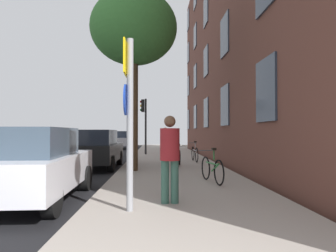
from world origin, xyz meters
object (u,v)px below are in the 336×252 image
(sign_post, at_px, (129,110))
(car_2, at_px, (121,140))
(tree_near, at_px, (134,29))
(car_1, at_px, (96,149))
(bicycle_0, at_px, (212,169))
(pedestrian_1, at_px, (165,143))
(bicycle_2, at_px, (195,153))
(traffic_light, at_px, (144,116))
(bicycle_1, at_px, (179,158))
(pedestrian_0, at_px, (170,153))
(car_0, at_px, (32,164))

(sign_post, distance_m, car_2, 23.71)
(tree_near, bearing_deg, car_2, 97.69)
(car_1, distance_m, car_2, 15.95)
(bicycle_0, relative_size, pedestrian_1, 1.06)
(tree_near, height_order, bicycle_2, tree_near)
(car_1, bearing_deg, traffic_light, 74.98)
(tree_near, xyz_separation_m, bicycle_1, (1.78, 1.27, -4.89))
(tree_near, distance_m, bicycle_0, 6.12)
(bicycle_2, xyz_separation_m, car_2, (-5.09, 14.24, 0.33))
(traffic_light, relative_size, tree_near, 0.53)
(bicycle_0, bearing_deg, pedestrian_0, -117.77)
(pedestrian_0, bearing_deg, bicycle_1, 84.06)
(bicycle_2, bearing_deg, traffic_light, 117.98)
(bicycle_0, bearing_deg, traffic_light, 101.70)
(tree_near, height_order, car_2, tree_near)
(pedestrian_0, bearing_deg, traffic_light, 94.25)
(car_2, bearing_deg, car_0, -88.68)
(sign_post, distance_m, traffic_light, 14.25)
(bicycle_2, xyz_separation_m, pedestrian_1, (-1.47, -1.17, 0.54))
(car_0, relative_size, car_1, 0.97)
(sign_post, xyz_separation_m, bicycle_2, (2.38, 9.29, -1.43))
(bicycle_2, relative_size, car_1, 0.41)
(bicycle_2, bearing_deg, sign_post, -104.40)
(car_1, xyz_separation_m, car_2, (-0.68, 15.93, 0.00))
(car_1, bearing_deg, bicycle_0, -48.02)
(pedestrian_0, height_order, car_0, pedestrian_0)
(pedestrian_0, bearing_deg, sign_post, -143.63)
(traffic_light, xyz_separation_m, pedestrian_0, (1.02, -13.67, -1.45))
(bicycle_1, distance_m, bicycle_2, 2.32)
(sign_post, height_order, car_1, sign_post)
(car_2, bearing_deg, bicycle_0, -76.87)
(tree_near, height_order, pedestrian_1, tree_near)
(sign_post, distance_m, tree_near, 6.82)
(traffic_light, xyz_separation_m, car_2, (-2.46, 9.29, -1.72))
(traffic_light, bearing_deg, pedestrian_0, -85.75)
(traffic_light, xyz_separation_m, pedestrian_1, (1.16, -6.12, -1.52))
(tree_near, distance_m, bicycle_2, 6.52)
(bicycle_1, bearing_deg, car_0, -121.66)
(sign_post, distance_m, pedestrian_0, 1.26)
(bicycle_0, relative_size, pedestrian_0, 0.98)
(car_0, distance_m, car_1, 6.36)
(bicycle_0, height_order, bicycle_1, bicycle_0)
(bicycle_0, height_order, pedestrian_1, pedestrian_1)
(bicycle_2, relative_size, pedestrian_1, 1.09)
(car_2, bearing_deg, traffic_light, -75.16)
(pedestrian_0, bearing_deg, tree_near, 101.65)
(tree_near, height_order, car_1, tree_near)
(car_2, bearing_deg, pedestrian_1, -76.77)
(car_1, bearing_deg, pedestrian_1, 10.01)
(sign_post, bearing_deg, bicycle_0, 55.70)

